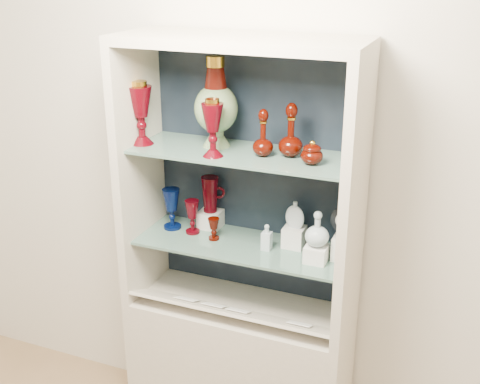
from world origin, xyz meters
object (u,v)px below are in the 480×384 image
at_px(clear_square_bottle, 267,237).
at_px(cameo_medallion, 344,222).
at_px(pedestal_lamp_right, 213,128).
at_px(cobalt_goblet, 172,209).
at_px(ruby_goblet_small, 214,229).
at_px(clear_round_decanter, 317,230).
at_px(ruby_goblet_tall, 192,217).
at_px(flat_flask, 295,214).
at_px(enamel_urn, 216,102).
at_px(ruby_decanter_b, 291,128).
at_px(pedestal_lamp_left, 141,113).
at_px(lidded_bowl, 312,152).
at_px(ruby_decanter_a, 263,130).
at_px(ruby_pitcher, 210,194).

relative_size(clear_square_bottle, cameo_medallion, 0.85).
height_order(pedestal_lamp_right, cobalt_goblet, pedestal_lamp_right).
height_order(ruby_goblet_small, clear_round_decanter, clear_round_decanter).
bearing_deg(cameo_medallion, cobalt_goblet, -173.36).
xyz_separation_m(clear_square_bottle, cameo_medallion, (0.32, 0.03, 0.11)).
height_order(ruby_goblet_tall, ruby_goblet_small, ruby_goblet_tall).
distance_m(ruby_goblet_small, flat_flask, 0.37).
bearing_deg(clear_square_bottle, enamel_urn, 168.01).
distance_m(ruby_decanter_b, flat_flask, 0.39).
height_order(pedestal_lamp_left, ruby_goblet_small, pedestal_lamp_left).
xyz_separation_m(lidded_bowl, ruby_goblet_small, (-0.44, 0.04, -0.42)).
height_order(pedestal_lamp_right, clear_square_bottle, pedestal_lamp_right).
bearing_deg(ruby_goblet_tall, cameo_medallion, -0.28).
bearing_deg(clear_square_bottle, ruby_goblet_small, 178.40).
bearing_deg(flat_flask, ruby_decanter_a, -137.75).
xyz_separation_m(cobalt_goblet, ruby_goblet_tall, (0.11, -0.01, -0.02)).
relative_size(flat_flask, cameo_medallion, 0.89).
relative_size(ruby_goblet_tall, clear_square_bottle, 1.34).
xyz_separation_m(ruby_decanter_a, flat_flask, (0.12, 0.08, -0.38)).
height_order(cobalt_goblet, clear_square_bottle, cobalt_goblet).
height_order(ruby_pitcher, clear_round_decanter, ruby_pitcher).
relative_size(enamel_urn, flat_flask, 3.09).
relative_size(lidded_bowl, flat_flask, 0.80).
bearing_deg(ruby_decanter_a, ruby_goblet_small, 177.29).
bearing_deg(ruby_pitcher, pedestal_lamp_right, -83.28).
bearing_deg(cameo_medallion, ruby_goblet_small, -169.91).
bearing_deg(enamel_urn, ruby_decanter_a, -14.00).
bearing_deg(cameo_medallion, enamel_urn, -174.57).
bearing_deg(lidded_bowl, cameo_medallion, 25.36).
relative_size(ruby_goblet_small, flat_flask, 0.82).
xyz_separation_m(ruby_decanter_b, ruby_pitcher, (-0.40, 0.09, -0.37)).
bearing_deg(clear_square_bottle, ruby_decanter_a, -169.98).
xyz_separation_m(pedestal_lamp_right, ruby_decanter_b, (0.29, 0.11, -0.00)).
height_order(pedestal_lamp_left, ruby_decanter_b, pedestal_lamp_left).
distance_m(enamel_urn, clear_round_decanter, 0.67).
bearing_deg(clear_square_bottle, cameo_medallion, 5.51).
bearing_deg(ruby_goblet_small, ruby_decanter_a, -2.71).
height_order(ruby_decanter_a, ruby_goblet_tall, ruby_decanter_a).
relative_size(ruby_goblet_tall, ruby_goblet_small, 1.56).
relative_size(ruby_pitcher, cameo_medallion, 1.21).
height_order(ruby_decanter_a, cobalt_goblet, ruby_decanter_a).
bearing_deg(flat_flask, enamel_urn, -166.87).
relative_size(pedestal_lamp_right, ruby_pitcher, 1.41).
bearing_deg(pedestal_lamp_left, lidded_bowl, 0.47).
xyz_separation_m(pedestal_lamp_left, ruby_decanter_a, (0.54, 0.03, -0.03)).
bearing_deg(cameo_medallion, clear_round_decanter, -141.26).
relative_size(ruby_pitcher, flat_flask, 1.36).
relative_size(ruby_goblet_small, ruby_pitcher, 0.61).
relative_size(pedestal_lamp_right, clear_square_bottle, 2.01).
xyz_separation_m(ruby_decanter_a, ruby_goblet_small, (-0.23, 0.01, -0.48)).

